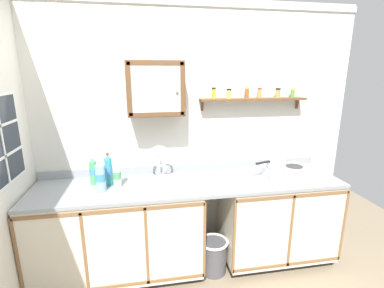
# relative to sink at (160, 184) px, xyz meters

# --- Properties ---
(back_wall) EXTENTS (3.53, 0.07, 2.59)m
(back_wall) POSITION_rel_sink_xyz_m (0.29, 0.30, 0.40)
(back_wall) COLOR silver
(back_wall) RESTS_ON ground
(lower_cabinet_run) EXTENTS (1.54, 0.65, 0.89)m
(lower_cabinet_run) POSITION_rel_sink_xyz_m (-0.40, -0.04, -0.46)
(lower_cabinet_run) COLOR black
(lower_cabinet_run) RESTS_ON ground
(lower_cabinet_run_right) EXTENTS (1.13, 0.65, 0.89)m
(lower_cabinet_run_right) POSITION_rel_sink_xyz_m (1.18, -0.04, -0.46)
(lower_cabinet_run_right) COLOR black
(lower_cabinet_run_right) RESTS_ON ground
(countertop) EXTENTS (2.89, 0.67, 0.03)m
(countertop) POSITION_rel_sink_xyz_m (0.29, -0.04, -0.00)
(countertop) COLOR gray
(countertop) RESTS_ON lower_cabinet_run
(backsplash) EXTENTS (2.89, 0.02, 0.08)m
(backsplash) POSITION_rel_sink_xyz_m (0.29, 0.27, 0.05)
(backsplash) COLOR gray
(backsplash) RESTS_ON countertop
(sink) EXTENTS (0.54, 0.43, 0.47)m
(sink) POSITION_rel_sink_xyz_m (0.00, 0.00, 0.00)
(sink) COLOR silver
(sink) RESTS_ON countertop
(hot_plate_stove) EXTENTS (0.42, 0.33, 0.09)m
(hot_plate_stove) POSITION_rel_sink_xyz_m (1.25, -0.06, 0.06)
(hot_plate_stove) COLOR silver
(hot_plate_stove) RESTS_ON countertop
(saucepan) EXTENTS (0.33, 0.18, 0.09)m
(saucepan) POSITION_rel_sink_xyz_m (1.15, -0.03, 0.16)
(saucepan) COLOR silver
(saucepan) RESTS_ON hot_plate_stove
(bottle_water_blue_0) EXTENTS (0.08, 0.08, 0.30)m
(bottle_water_blue_0) POSITION_rel_sink_xyz_m (-0.52, -0.11, 0.15)
(bottle_water_blue_0) COLOR #8CB7E0
(bottle_water_blue_0) RESTS_ON countertop
(bottle_detergent_teal_1) EXTENTS (0.07, 0.07, 0.31)m
(bottle_detergent_teal_1) POSITION_rel_sink_xyz_m (-0.46, 0.02, 0.16)
(bottle_detergent_teal_1) COLOR teal
(bottle_detergent_teal_1) RESTS_ON countertop
(bottle_water_clear_2) EXTENTS (0.07, 0.07, 0.29)m
(bottle_water_clear_2) POSITION_rel_sink_xyz_m (-0.38, -0.05, 0.14)
(bottle_water_clear_2) COLOR silver
(bottle_water_clear_2) RESTS_ON countertop
(bottle_soda_green_3) EXTENTS (0.07, 0.07, 0.27)m
(bottle_soda_green_3) POSITION_rel_sink_xyz_m (-0.60, 0.07, 0.14)
(bottle_soda_green_3) COLOR #4CB266
(bottle_soda_green_3) RESTS_ON countertop
(wall_cabinet) EXTENTS (0.52, 0.30, 0.49)m
(wall_cabinet) POSITION_rel_sink_xyz_m (-0.00, 0.14, 0.88)
(wall_cabinet) COLOR brown
(spice_shelf) EXTENTS (1.10, 0.14, 0.23)m
(spice_shelf) POSITION_rel_sink_xyz_m (0.98, 0.21, 0.77)
(spice_shelf) COLOR brown
(window) EXTENTS (0.03, 0.63, 0.69)m
(window) POSITION_rel_sink_xyz_m (-1.17, -0.27, 0.53)
(window) COLOR #262D38
(trash_bin) EXTENTS (0.29, 0.29, 0.34)m
(trash_bin) POSITION_rel_sink_xyz_m (0.50, -0.17, -0.72)
(trash_bin) COLOR #4C4C51
(trash_bin) RESTS_ON ground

